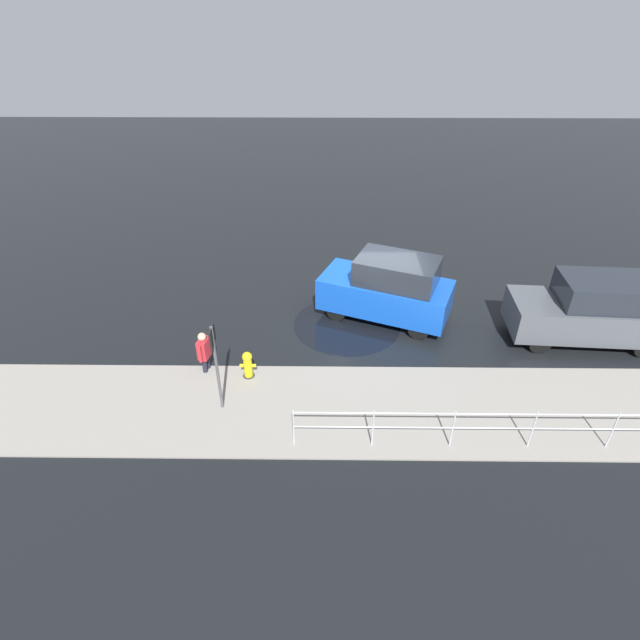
# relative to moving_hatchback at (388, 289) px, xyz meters

# --- Properties ---
(ground_plane) EXTENTS (60.00, 60.00, 0.00)m
(ground_plane) POSITION_rel_moving_hatchback_xyz_m (0.28, -0.05, -1.03)
(ground_plane) COLOR black
(kerb_strip) EXTENTS (24.00, 3.20, 0.04)m
(kerb_strip) POSITION_rel_moving_hatchback_xyz_m (0.28, 4.15, -1.01)
(kerb_strip) COLOR gray
(kerb_strip) RESTS_ON ground
(moving_hatchback) EXTENTS (4.25, 3.06, 2.06)m
(moving_hatchback) POSITION_rel_moving_hatchback_xyz_m (0.00, 0.00, 0.00)
(moving_hatchback) COLOR blue
(moving_hatchback) RESTS_ON ground
(parked_sedan) EXTENTS (4.40, 2.02, 1.98)m
(parked_sedan) POSITION_rel_moving_hatchback_xyz_m (-5.69, 1.10, -0.03)
(parked_sedan) COLOR #474C51
(parked_sedan) RESTS_ON ground
(fire_hydrant) EXTENTS (0.42, 0.31, 0.80)m
(fire_hydrant) POSITION_rel_moving_hatchback_xyz_m (3.91, 2.96, -0.63)
(fire_hydrant) COLOR gold
(fire_hydrant) RESTS_ON ground
(pedestrian) EXTENTS (0.31, 0.56, 1.22)m
(pedestrian) POSITION_rel_moving_hatchback_xyz_m (5.08, 2.71, -0.34)
(pedestrian) COLOR #B2262D
(pedestrian) RESTS_ON ground
(metal_railing) EXTENTS (8.73, 0.04, 1.05)m
(metal_railing) POSITION_rel_moving_hatchback_xyz_m (-1.77, 5.33, -0.31)
(metal_railing) COLOR #B7BABF
(metal_railing) RESTS_ON ground
(sign_post) EXTENTS (0.07, 0.44, 2.40)m
(sign_post) POSITION_rel_moving_hatchback_xyz_m (4.41, 4.14, 0.55)
(sign_post) COLOR #4C4C51
(sign_post) RESTS_ON ground
(puddle_patch) EXTENTS (3.27, 3.27, 0.01)m
(puddle_patch) POSITION_rel_moving_hatchback_xyz_m (1.24, 0.44, -1.02)
(puddle_patch) COLOR black
(puddle_patch) RESTS_ON ground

